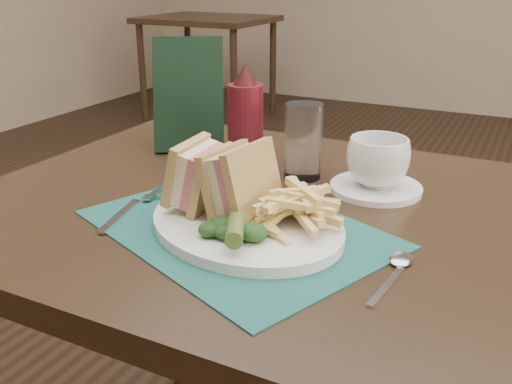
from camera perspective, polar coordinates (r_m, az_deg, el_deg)
wall_back at (r=4.89m, az=21.79°, el=7.15°), size 6.00×0.00×6.00m
table_bg_left at (r=4.46m, az=-4.73°, el=12.27°), size 0.90×0.75×0.75m
placemat at (r=0.80m, az=-1.99°, el=-3.66°), size 0.49×0.43×0.00m
plate at (r=0.80m, az=-0.97°, el=-3.22°), size 0.37×0.34×0.01m
sandwich_half_a at (r=0.83m, az=-7.00°, el=1.95°), size 0.08×0.10×0.10m
sandwich_half_b at (r=0.80m, az=-2.73°, el=1.46°), size 0.09×0.11×0.11m
kale_garnish at (r=0.74m, az=-2.09°, el=-3.45°), size 0.11×0.08×0.03m
pickle_spear at (r=0.73m, az=-2.01°, el=-2.99°), size 0.07×0.12×0.03m
fries_pile at (r=0.77m, az=3.82°, el=-0.94°), size 0.18×0.20×0.06m
fork at (r=0.88m, az=-12.27°, el=-1.35°), size 0.07×0.17×0.01m
spoon at (r=0.70m, az=13.44°, el=-8.01°), size 0.05×0.15×0.01m
saucer at (r=0.96m, az=11.88°, el=0.41°), size 0.18×0.18×0.01m
coffee_cup at (r=0.94m, az=12.09°, el=2.97°), size 0.13×0.13×0.08m
drinking_glass at (r=0.98m, az=4.74°, el=5.06°), size 0.08×0.08×0.13m
ketchup_bottle at (r=1.04m, az=-1.07°, el=7.60°), size 0.07×0.07×0.19m
check_presenter at (r=1.14m, az=-6.76°, el=9.61°), size 0.16×0.14×0.22m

